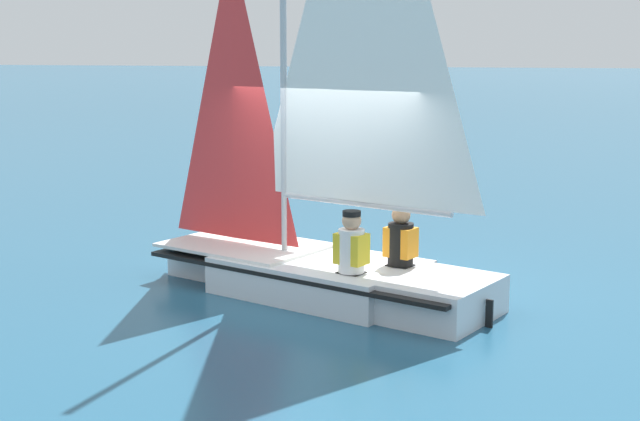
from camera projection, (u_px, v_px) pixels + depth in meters
ground_plane at (320, 294)px, 10.91m from camera, size 260.00×260.00×0.00m
sailboat_main at (323, 222)px, 10.72m from camera, size 2.97×4.55×6.19m
sailor_helm at (351, 257)px, 10.12m from camera, size 0.39×0.41×1.16m
sailor_crew at (400, 251)px, 10.46m from camera, size 0.39×0.41×1.16m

